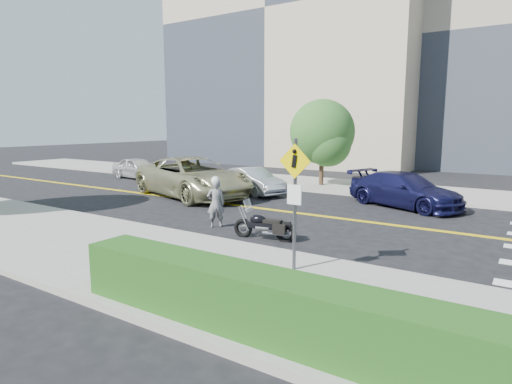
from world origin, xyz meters
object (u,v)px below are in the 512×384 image
Objects in this scene: motorcycle at (265,220)px; parked_car_blue at (405,190)px; parked_car_white at (138,168)px; motorcyclist at (216,202)px; pedestrian_sign at (295,192)px; parked_car_silver at (253,181)px; suv at (193,177)px.

motorcycle is 0.39× the size of parked_car_blue.
motorcycle is at bearing -112.44° from parked_car_white.
motorcyclist is at bearing 159.93° from motorcycle.
pedestrian_sign reaches higher than motorcycle.
motorcyclist reaches higher than parked_car_silver.
parked_car_silver is at bearing -90.02° from parked_car_white.
motorcyclist is 0.35× the size of parked_car_blue.
parked_car_blue is at bearing -85.09° from parked_car_white.
parked_car_silver is (-2.85, 6.54, -0.21)m from motorcyclist.
parked_car_blue reaches higher than motorcycle.
parked_car_white is (-16.87, 10.32, -1.28)m from pedestrian_sign.
parked_car_silver is at bearing 128.24° from pedestrian_sign.
pedestrian_sign reaches higher than suv.
suv is (-7.02, 4.68, 0.36)m from motorcycle.
pedestrian_sign is 3.50m from motorcycle.
parked_car_silver is 7.29m from parked_car_blue.
motorcyclist is at bearing 148.48° from pedestrian_sign.
suv reaches higher than parked_car_silver.
pedestrian_sign is at bearing -115.20° from parked_car_white.
parked_car_blue is (4.40, 7.20, -0.14)m from motorcyclist.
motorcyclist is 2.26m from motorcycle.
suv is at bearing 129.52° from parked_car_blue.
motorcycle is 8.44m from suv.
parked_car_silver is at bearing -23.48° from suv.
parked_car_silver is (1.95, 2.27, -0.30)m from suv.
motorcycle is (2.21, -0.41, -0.27)m from motorcyclist.
parked_car_white is 0.80× the size of parked_car_blue.
parked_car_blue is (-0.05, 9.93, -1.23)m from pedestrian_sign.
parked_car_silver is 0.79× the size of parked_car_blue.
parked_car_silver is at bearing -109.41° from motorcyclist.
pedestrian_sign is 11.87m from parked_car_silver.
suv is at bearing 136.85° from motorcycle.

